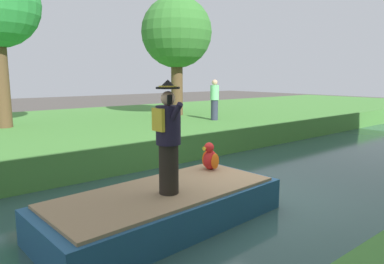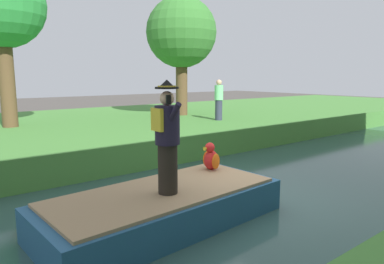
{
  "view_description": "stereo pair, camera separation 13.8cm",
  "coord_description": "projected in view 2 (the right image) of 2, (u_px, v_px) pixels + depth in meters",
  "views": [
    {
      "loc": [
        4.71,
        -5.18,
        2.62
      ],
      "look_at": [
        -0.15,
        -1.23,
        1.61
      ],
      "focal_mm": 32.77,
      "sensor_mm": 36.0,
      "label": 1
    },
    {
      "loc": [
        4.8,
        -5.07,
        2.62
      ],
      "look_at": [
        -0.15,
        -1.23,
        1.61
      ],
      "focal_mm": 32.77,
      "sensor_mm": 36.0,
      "label": 2
    }
  ],
  "objects": [
    {
      "name": "ground_plane",
      "position": [
        243.0,
        204.0,
        7.23
      ],
      "size": [
        80.0,
        80.0,
        0.0
      ],
      "primitive_type": "plane",
      "color": "#4C4742"
    },
    {
      "name": "canal_water",
      "position": [
        243.0,
        202.0,
        7.22
      ],
      "size": [
        6.34,
        48.0,
        0.1
      ],
      "primitive_type": "cube",
      "color": "#2D4C47",
      "rests_on": "ground"
    },
    {
      "name": "grass_bank_near",
      "position": [
        86.0,
        132.0,
        13.82
      ],
      "size": [
        10.75,
        48.0,
        0.87
      ],
      "primitive_type": "cube",
      "color": "#478438",
      "rests_on": "ground"
    },
    {
      "name": "boat",
      "position": [
        164.0,
        207.0,
        5.98
      ],
      "size": [
        2.07,
        4.31,
        0.61
      ],
      "color": "#23517A",
      "rests_on": "canal_water"
    },
    {
      "name": "person_pirate",
      "position": [
        167.0,
        138.0,
        5.62
      ],
      "size": [
        0.61,
        0.42,
        1.85
      ],
      "rotation": [
        0.0,
        0.0,
        0.23
      ],
      "color": "black",
      "rests_on": "boat"
    },
    {
      "name": "parrot_plush",
      "position": [
        211.0,
        158.0,
        7.16
      ],
      "size": [
        0.36,
        0.35,
        0.57
      ],
      "color": "red",
      "rests_on": "boat"
    },
    {
      "name": "tree_broad",
      "position": [
        1.0,
        7.0,
        11.47
      ],
      "size": [
        2.85,
        2.85,
        5.49
      ],
      "color": "brown",
      "rests_on": "grass_bank_near"
    },
    {
      "name": "tree_slender",
      "position": [
        181.0,
        34.0,
        15.27
      ],
      "size": [
        3.07,
        3.07,
        5.16
      ],
      "color": "brown",
      "rests_on": "grass_bank_near"
    },
    {
      "name": "person_bystander",
      "position": [
        219.0,
        100.0,
        13.83
      ],
      "size": [
        0.34,
        0.34,
        1.6
      ],
      "color": "#33384C",
      "rests_on": "grass_bank_near"
    }
  ]
}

